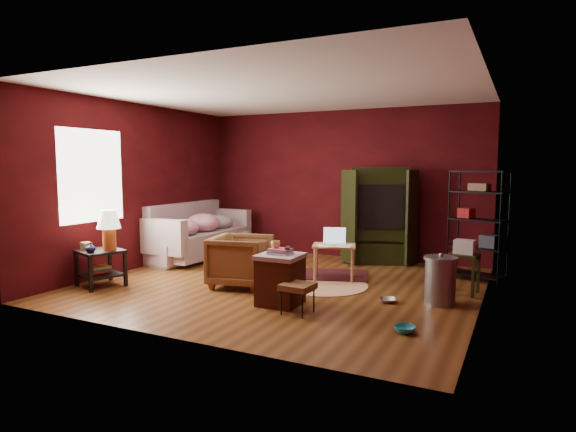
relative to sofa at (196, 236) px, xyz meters
name	(u,v)px	position (x,y,z in m)	size (l,w,h in m)	color
room	(279,190)	(2.33, -1.09, 0.98)	(5.54, 5.04, 2.84)	brown
sofa	(196,236)	(0.00, 0.00, 0.00)	(2.16, 0.63, 0.84)	#A38C90
armchair	(241,258)	(1.88, -1.43, -0.01)	(0.80, 0.75, 0.82)	black
pet_bowl_steel	(388,294)	(4.03, -1.32, -0.31)	(0.22, 0.05, 0.22)	#B5B7BD
pet_bowl_turquoise	(405,322)	(4.47, -2.36, -0.31)	(0.22, 0.07, 0.22)	#29AEC2
vase	(91,248)	(0.10, -2.55, 0.18)	(0.14, 0.15, 0.14)	#0D1743
mug	(276,243)	(2.75, -2.02, 0.36)	(0.12, 0.09, 0.12)	#E1CB6E
side_table	(105,241)	(0.11, -2.31, 0.25)	(0.72, 0.72, 1.12)	black
sofa_cushions	(197,234)	(0.01, 0.03, 0.05)	(0.93, 2.29, 0.96)	#A38C90
hamper	(280,278)	(2.82, -2.02, -0.08)	(0.54, 0.54, 0.74)	#461C10
footstool	(298,288)	(3.18, -2.27, -0.11)	(0.38, 0.38, 0.36)	black
rug_round	(324,285)	(2.96, -0.88, -0.42)	(1.46, 1.46, 0.01)	beige
rug_oriental	(328,275)	(2.77, -0.25, -0.40)	(1.45, 1.18, 0.01)	#50151A
laptop_desk	(334,248)	(2.96, -0.49, 0.07)	(0.75, 0.65, 0.80)	tan
tv_armoire	(379,214)	(3.22, 1.09, 0.48)	(1.27, 1.00, 1.72)	black
wire_shelving	(479,221)	(4.94, 0.46, 0.50)	(0.89, 0.60, 1.69)	black
small_stand	(464,254)	(4.84, -0.46, 0.14)	(0.42, 0.42, 0.75)	black
trash_can	(440,280)	(4.63, -1.11, -0.11)	(0.55, 0.55, 0.66)	gray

